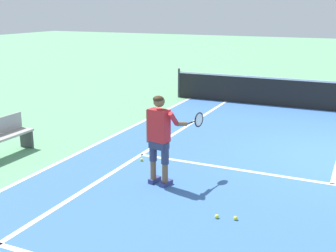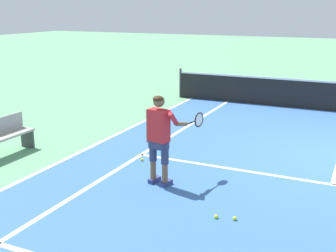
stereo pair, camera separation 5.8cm
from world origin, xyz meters
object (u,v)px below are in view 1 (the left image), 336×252
tennis_ball_near_feet (142,160)px  tennis_ball_by_baseline (236,218)px  tennis_player (160,134)px  courtside_bench (4,136)px  tennis_ball_mid_court (217,216)px

tennis_ball_near_feet → tennis_ball_by_baseline: bearing=-34.4°
tennis_ball_near_feet → tennis_ball_by_baseline: same height
tennis_ball_by_baseline → tennis_player: bearing=154.4°
tennis_ball_by_baseline → courtside_bench: 5.72m
tennis_ball_by_baseline → courtside_bench: (-5.64, 0.88, 0.42)m
tennis_player → tennis_ball_by_baseline: size_ratio=25.95×
tennis_ball_by_baseline → courtside_bench: bearing=171.1°
tennis_ball_near_feet → courtside_bench: courtside_bench is taller
tennis_player → tennis_ball_by_baseline: tennis_player is taller
tennis_ball_near_feet → courtside_bench: size_ratio=0.05×
tennis_ball_by_baseline → tennis_ball_mid_court: size_ratio=1.00×
tennis_player → courtside_bench: size_ratio=1.22×
tennis_ball_by_baseline → courtside_bench: courtside_bench is taller
tennis_ball_by_baseline → tennis_ball_near_feet: bearing=145.6°
tennis_ball_near_feet → courtside_bench: bearing=-162.8°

